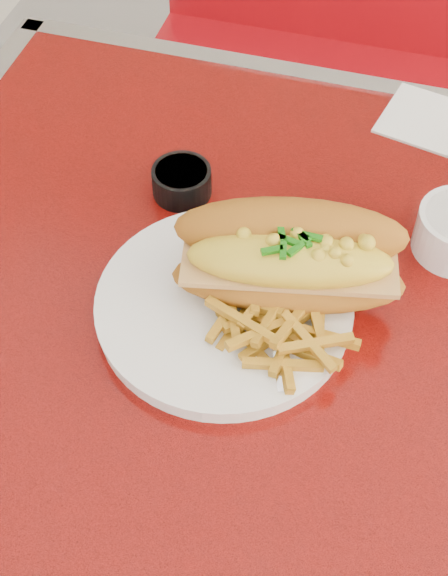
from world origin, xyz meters
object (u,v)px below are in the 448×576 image
(diner_table, at_px, (391,426))
(dinner_plate, at_px, (224,306))
(booth_bench_far, at_px, (426,168))
(fork, at_px, (274,318))
(mac_hoagie, at_px, (290,257))
(sauce_cup_left, at_px, (182,180))

(diner_table, bearing_deg, dinner_plate, -176.01)
(booth_bench_far, xyz_separation_m, fork, (-0.14, -0.83, 0.50))
(dinner_plate, height_order, mac_hoagie, mac_hoagie)
(diner_table, relative_size, dinner_plate, 4.21)
(fork, bearing_deg, sauce_cup_left, 22.76)
(sauce_cup_left, bearing_deg, diner_table, -25.75)
(fork, bearing_deg, diner_table, -101.92)
(booth_bench_far, bearing_deg, diner_table, -90.00)
(dinner_plate, distance_m, mac_hoagie, 0.08)
(dinner_plate, bearing_deg, fork, -6.92)
(diner_table, height_order, mac_hoagie, mac_hoagie)
(booth_bench_far, xyz_separation_m, mac_hoagie, (-0.14, -0.79, 0.54))
(mac_hoagie, bearing_deg, diner_table, -22.02)
(dinner_plate, relative_size, mac_hoagie, 1.17)
(mac_hoagie, height_order, sauce_cup_left, mac_hoagie)
(booth_bench_far, relative_size, fork, 7.54)
(dinner_plate, distance_m, fork, 0.05)
(sauce_cup_left, bearing_deg, mac_hoagie, -37.45)
(diner_table, distance_m, dinner_plate, 0.26)
(diner_table, distance_m, mac_hoagie, 0.26)
(diner_table, xyz_separation_m, fork, (-0.14, -0.02, 0.18))
(diner_table, distance_m, sauce_cup_left, 0.37)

